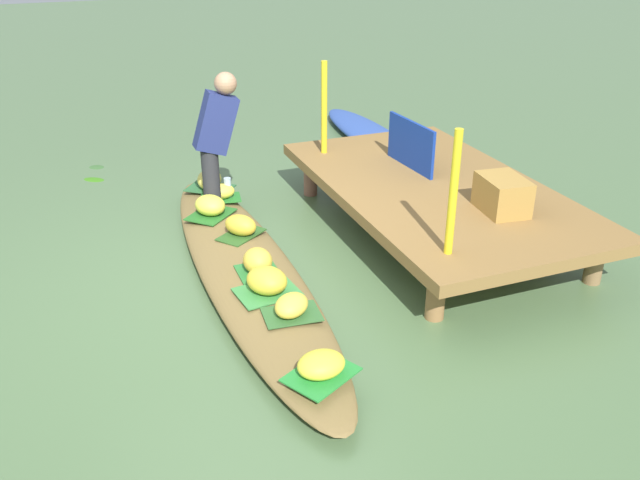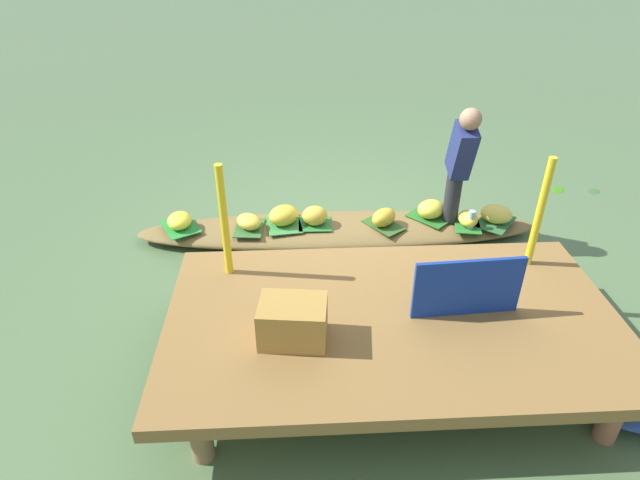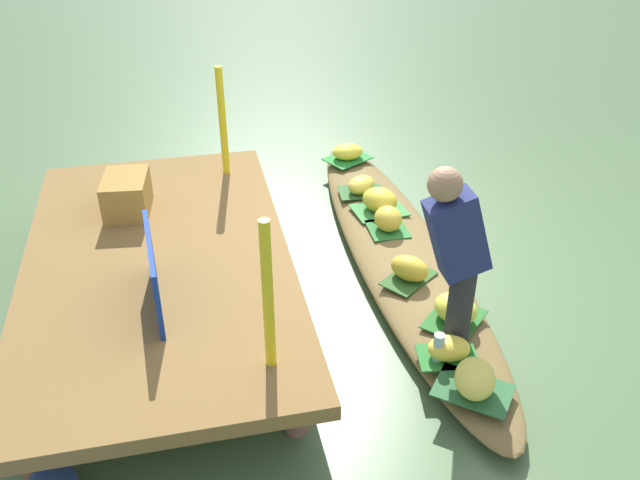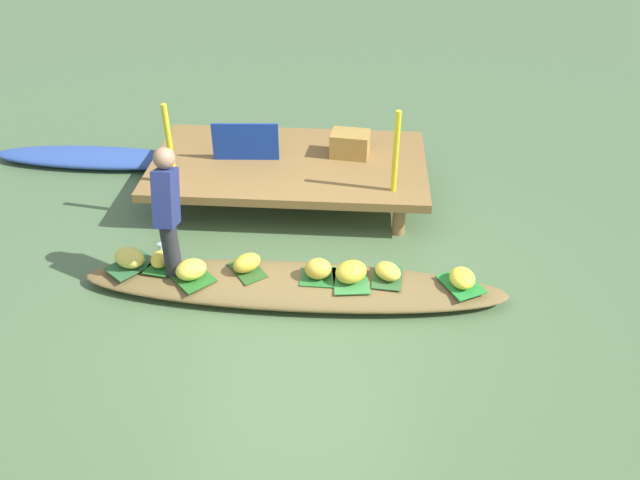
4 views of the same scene
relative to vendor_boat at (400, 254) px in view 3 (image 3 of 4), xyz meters
name	(u,v)px [view 3 (image 3 of 4)]	position (x,y,z in m)	size (l,w,h in m)	color
canal_water	(399,263)	(0.00, 0.00, -0.09)	(40.00, 40.00, 0.00)	#4E6B43
dock_platform	(158,266)	(-0.23, 1.84, 0.32)	(3.20, 1.80, 0.47)	olive
vendor_boat	(400,254)	(0.00, 0.00, 0.00)	(4.11, 0.74, 0.18)	brown
leaf_mat_0	(388,229)	(0.24, 0.03, 0.10)	(0.31, 0.33, 0.01)	#2A7230
banana_bunch_0	(388,219)	(0.24, 0.03, 0.19)	(0.22, 0.25, 0.20)	gold
leaf_mat_1	(454,319)	(-0.97, -0.06, 0.10)	(0.41, 0.32, 0.01)	#266624
banana_bunch_1	(456,308)	(-0.97, -0.06, 0.19)	(0.30, 0.25, 0.18)	yellow
leaf_mat_2	(348,158)	(1.60, 0.02, 0.10)	(0.42, 0.31, 0.01)	#268532
banana_bunch_2	(348,152)	(1.60, 0.02, 0.17)	(0.30, 0.24, 0.15)	yellow
leaf_mat_3	(448,357)	(-1.31, 0.12, 0.10)	(0.37, 0.25, 0.01)	#26732A
banana_bunch_3	(449,348)	(-1.31, 0.12, 0.17)	(0.27, 0.19, 0.14)	yellow
leaf_mat_4	(361,192)	(0.90, 0.07, 0.10)	(0.39, 0.28, 0.01)	#32602E
banana_bunch_4	(361,185)	(0.90, 0.07, 0.17)	(0.28, 0.21, 0.15)	yellow
leaf_mat_5	(409,278)	(-0.46, 0.09, 0.10)	(0.41, 0.25, 0.01)	#2D5822
banana_bunch_5	(410,268)	(-0.46, 0.09, 0.18)	(0.29, 0.19, 0.18)	gold
leaf_mat_6	(379,210)	(0.55, 0.01, 0.10)	(0.44, 0.34, 0.01)	#3A843E
banana_bunch_6	(380,200)	(0.55, 0.01, 0.19)	(0.31, 0.26, 0.20)	gold
leaf_mat_7	(473,390)	(-1.61, 0.09, 0.10)	(0.44, 0.31, 0.01)	#2C6134
banana_bunch_7	(475,378)	(-1.61, 0.09, 0.19)	(0.31, 0.23, 0.19)	#EDD856
vendor_person	(456,249)	(-1.15, 0.08, 0.79)	(0.20, 0.43, 1.24)	#28282D
water_bottle	(438,348)	(-1.32, 0.20, 0.19)	(0.07, 0.07, 0.20)	silver
market_banner	(154,272)	(-0.73, 1.84, 0.61)	(0.77, 0.03, 0.45)	navy
railing_post_west	(268,296)	(-1.43, 1.24, 0.84)	(0.06, 0.06, 0.92)	yellow
railing_post_east	(223,122)	(0.97, 1.24, 0.84)	(0.06, 0.06, 0.92)	yellow
produce_crate	(127,195)	(0.47, 2.04, 0.53)	(0.44, 0.32, 0.29)	#A47B38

